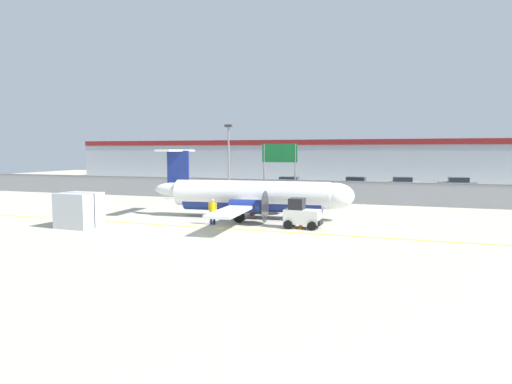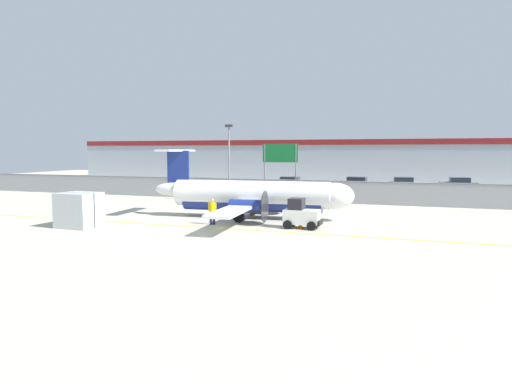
{
  "view_description": "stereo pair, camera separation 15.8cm",
  "coord_description": "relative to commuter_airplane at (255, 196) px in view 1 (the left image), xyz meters",
  "views": [
    {
      "loc": [
        10.12,
        -23.91,
        4.85
      ],
      "look_at": [
        -0.72,
        7.75,
        1.8
      ],
      "focal_mm": 32.0,
      "sensor_mm": 36.0,
      "label": 1
    },
    {
      "loc": [
        10.27,
        -23.86,
        4.85
      ],
      "look_at": [
        -0.72,
        7.75,
        1.8
      ],
      "focal_mm": 32.0,
      "sensor_mm": 36.0,
      "label": 2
    }
  ],
  "objects": [
    {
      "name": "traffic_cone_near_right",
      "position": [
        4.1,
        -3.16,
        -1.29
      ],
      "size": [
        0.36,
        0.36,
        0.64
      ],
      "color": "orange",
      "rests_on": "ground"
    },
    {
      "name": "parked_car_1",
      "position": [
        -8.0,
        16.52,
        -0.71
      ],
      "size": [
        4.36,
        2.35,
        1.58
      ],
      "rotation": [
        0.0,
        0.0,
        -0.11
      ],
      "color": "red",
      "rests_on": "parking_lot_strip"
    },
    {
      "name": "apron_light_pole",
      "position": [
        -5.74,
        9.05,
        2.7
      ],
      "size": [
        0.7,
        0.3,
        7.27
      ],
      "color": "slate",
      "rests_on": "ground"
    },
    {
      "name": "parked_car_5",
      "position": [
        15.72,
        27.92,
        -0.71
      ],
      "size": [
        4.29,
        2.19,
        1.58
      ],
      "rotation": [
        0.0,
        0.0,
        3.2
      ],
      "color": "slate",
      "rests_on": "parking_lot_strip"
    },
    {
      "name": "perimeter_fence",
      "position": [
        0.45,
        11.23,
        -0.49
      ],
      "size": [
        98.0,
        0.1,
        2.1
      ],
      "color": "gray",
      "rests_on": "ground"
    },
    {
      "name": "parking_lot_strip",
      "position": [
        0.45,
        22.73,
        -1.54
      ],
      "size": [
        98.0,
        17.0,
        0.12
      ],
      "color": "#38383A",
      "rests_on": "ground"
    },
    {
      "name": "traffic_cone_near_left",
      "position": [
        -2.88,
        2.88,
        -1.29
      ],
      "size": [
        0.36,
        0.36,
        0.64
      ],
      "color": "orange",
      "rests_on": "ground"
    },
    {
      "name": "parked_car_2",
      "position": [
        -3.32,
        22.65,
        -0.71
      ],
      "size": [
        4.26,
        2.12,
        1.58
      ],
      "rotation": [
        0.0,
        0.0,
        0.04
      ],
      "color": "gray",
      "rests_on": "parking_lot_strip"
    },
    {
      "name": "background_building",
      "position": [
        0.45,
        41.21,
        1.66
      ],
      "size": [
        91.0,
        8.1,
        6.5
      ],
      "color": "#A8B2BC",
      "rests_on": "ground"
    },
    {
      "name": "parked_car_3",
      "position": [
        4.14,
        25.04,
        -0.71
      ],
      "size": [
        4.32,
        2.26,
        1.58
      ],
      "rotation": [
        0.0,
        0.0,
        3.06
      ],
      "color": "red",
      "rests_on": "parking_lot_strip"
    },
    {
      "name": "highway_sign",
      "position": [
        -1.82,
        12.73,
        2.54
      ],
      "size": [
        3.6,
        0.14,
        5.5
      ],
      "color": "slate",
      "rests_on": "ground"
    },
    {
      "name": "commuter_airplane",
      "position": [
        0.0,
        0.0,
        0.0
      ],
      "size": [
        14.83,
        16.08,
        4.92
      ],
      "rotation": [
        0.0,
        0.0,
        0.08
      ],
      "color": "white",
      "rests_on": "ground"
    },
    {
      "name": "parked_car_4",
      "position": [
        9.66,
        26.35,
        -0.71
      ],
      "size": [
        4.33,
        2.28,
        1.58
      ],
      "rotation": [
        0.0,
        0.0,
        0.09
      ],
      "color": "gray",
      "rests_on": "parking_lot_strip"
    },
    {
      "name": "parked_car_0",
      "position": [
        -12.88,
        17.1,
        -0.71
      ],
      "size": [
        4.22,
        2.04,
        1.58
      ],
      "rotation": [
        0.0,
        0.0,
        3.15
      ],
      "color": "navy",
      "rests_on": "parking_lot_strip"
    },
    {
      "name": "baggage_tug",
      "position": [
        4.13,
        -3.09,
        -0.75
      ],
      "size": [
        2.34,
        1.4,
        1.88
      ],
      "rotation": [
        0.0,
        0.0,
        -0.01
      ],
      "color": "silver",
      "rests_on": "ground"
    },
    {
      "name": "cargo_container",
      "position": [
        -9.23,
        -7.31,
        -0.5
      ],
      "size": [
        2.48,
        2.1,
        2.2
      ],
      "rotation": [
        0.0,
        0.0,
        -0.04
      ],
      "color": "#B7BCC1",
      "rests_on": "ground"
    },
    {
      "name": "ground_plane",
      "position": [
        0.45,
        -4.77,
        -1.6
      ],
      "size": [
        140.0,
        140.0,
        0.01
      ],
      "color": "#B2AD99"
    },
    {
      "name": "ground_crew_worker",
      "position": [
        -1.73,
        -3.54,
        -0.65
      ],
      "size": [
        0.55,
        0.42,
        1.7
      ],
      "rotation": [
        0.0,
        0.0,
        1.84
      ],
      "color": "#191E4C",
      "rests_on": "ground"
    },
    {
      "name": "traffic_cone_far_left",
      "position": [
        -0.68,
        1.14,
        -1.29
      ],
      "size": [
        0.36,
        0.36,
        0.64
      ],
      "color": "orange",
      "rests_on": "ground"
    }
  ]
}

